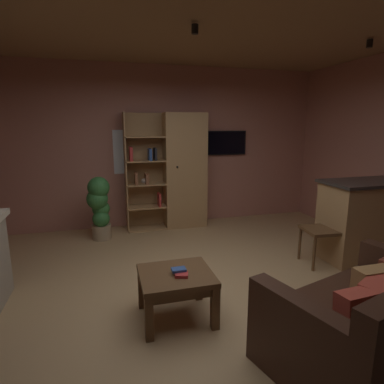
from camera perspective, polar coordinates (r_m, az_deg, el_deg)
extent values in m
cube|color=tan|center=(3.54, 1.82, -18.41)|extent=(5.96, 5.37, 0.02)
cube|color=#AD7060|center=(5.71, -6.26, 7.99)|extent=(6.08, 0.06, 2.78)
cube|color=#8E6B47|center=(3.22, 2.20, 30.37)|extent=(5.96, 5.37, 0.02)
cube|color=white|center=(5.64, -9.99, 7.15)|extent=(0.78, 0.01, 0.75)
cube|color=#A87F51|center=(5.57, -1.30, 3.82)|extent=(0.72, 0.38, 1.98)
cube|color=#A87F51|center=(5.62, -8.65, 3.76)|extent=(0.67, 0.02, 1.98)
cube|color=#A87F51|center=(5.41, -11.82, 3.33)|extent=(0.02, 0.38, 1.98)
sphere|color=black|center=(5.32, -2.66, 4.50)|extent=(0.04, 0.04, 0.04)
cube|color=#A87F51|center=(5.67, -8.12, -6.37)|extent=(0.67, 0.38, 0.02)
cube|color=#A87F51|center=(5.56, -8.24, -2.58)|extent=(0.67, 0.38, 0.02)
cube|color=#A87F51|center=(5.48, -8.36, 1.45)|extent=(0.67, 0.38, 0.02)
cube|color=#A87F51|center=(5.42, -8.49, 5.58)|extent=(0.67, 0.38, 0.02)
cube|color=#A87F51|center=(5.39, -8.62, 9.78)|extent=(0.67, 0.38, 0.02)
cube|color=black|center=(5.37, -6.66, 6.78)|extent=(0.04, 0.23, 0.21)
cube|color=#B22D2D|center=(5.51, -5.91, -1.38)|extent=(0.03, 0.23, 0.22)
cube|color=brown|center=(5.40, -8.16, 2.36)|extent=(0.05, 0.23, 0.17)
cube|color=brown|center=(5.38, -10.04, 2.43)|extent=(0.04, 0.23, 0.20)
cube|color=#2D4C8C|center=(5.36, -7.58, 6.69)|extent=(0.04, 0.23, 0.19)
cube|color=#B22D2D|center=(5.33, -10.94, 6.74)|extent=(0.05, 0.23, 0.23)
sphere|color=beige|center=(5.46, -8.60, 1.95)|extent=(0.10, 0.10, 0.10)
cube|color=#A87F51|center=(4.94, 29.70, -4.51)|extent=(1.37, 0.58, 1.03)
cube|color=#2D2826|center=(4.83, 30.34, 1.58)|extent=(1.43, 0.64, 0.04)
cube|color=#382116|center=(3.00, 28.53, -21.13)|extent=(1.77, 1.33, 0.42)
cube|color=#382116|center=(2.42, 19.45, -25.27)|extent=(0.40, 0.93, 0.67)
cube|color=#AD3D2D|center=(2.70, 30.06, -16.70)|extent=(0.40, 0.30, 0.35)
cube|color=#AD3D2D|center=(2.50, 28.53, -19.41)|extent=(0.41, 0.20, 0.40)
cube|color=olive|center=(2.89, 30.97, -15.08)|extent=(0.47, 0.15, 0.39)
cube|color=brown|center=(3.01, -2.87, -14.77)|extent=(0.66, 0.59, 0.05)
cube|color=brown|center=(3.04, -2.85, -15.86)|extent=(0.60, 0.53, 0.08)
cube|color=brown|center=(2.86, -7.73, -21.62)|extent=(0.07, 0.07, 0.40)
cube|color=brown|center=(2.97, 4.18, -20.09)|extent=(0.07, 0.07, 0.40)
cube|color=brown|center=(3.30, -9.01, -16.78)|extent=(0.07, 0.07, 0.40)
cube|color=brown|center=(3.40, 1.17, -15.71)|extent=(0.07, 0.07, 0.40)
cube|color=#B22D2D|center=(2.93, -1.88, -14.64)|extent=(0.14, 0.13, 0.03)
cube|color=#2D4C8C|center=(2.97, -2.40, -13.77)|extent=(0.13, 0.09, 0.02)
cube|color=brown|center=(4.41, 22.19, -6.36)|extent=(0.46, 0.46, 0.04)
cube|color=brown|center=(4.45, 24.52, -3.19)|extent=(0.08, 0.40, 0.44)
cylinder|color=brown|center=(4.54, 18.81, -8.65)|extent=(0.04, 0.04, 0.46)
cylinder|color=brown|center=(4.25, 21.11, -10.24)|extent=(0.04, 0.04, 0.46)
cylinder|color=brown|center=(4.72, 22.72, -8.17)|extent=(0.04, 0.04, 0.46)
cylinder|color=brown|center=(4.44, 25.18, -9.65)|extent=(0.04, 0.04, 0.46)
cylinder|color=#9E896B|center=(5.29, -15.92, -6.87)|extent=(0.30, 0.30, 0.23)
sphere|color=#2D6B33|center=(5.20, -16.03, -4.63)|extent=(0.27, 0.27, 0.27)
sphere|color=#2D6B33|center=(5.21, -16.05, -2.90)|extent=(0.27, 0.27, 0.27)
sphere|color=#2D6B33|center=(5.11, -16.67, -1.22)|extent=(0.33, 0.33, 0.33)
sphere|color=#2D6B33|center=(5.07, -16.46, 0.78)|extent=(0.33, 0.33, 0.33)
cube|color=black|center=(5.99, 6.07, 8.78)|extent=(0.78, 0.05, 0.44)
cube|color=black|center=(5.97, 6.16, 8.76)|extent=(0.74, 0.01, 0.40)
cylinder|color=black|center=(3.56, 0.54, 27.22)|extent=(0.07, 0.07, 0.09)
cylinder|color=black|center=(4.61, 29.30, 22.24)|extent=(0.07, 0.07, 0.09)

